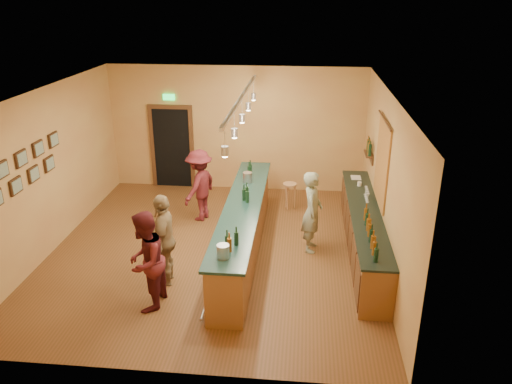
# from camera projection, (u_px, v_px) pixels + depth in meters

# --- Properties ---
(floor) EXTENTS (7.00, 7.00, 0.00)m
(floor) POSITION_uv_depth(u_px,v_px,m) (214.00, 250.00, 10.11)
(floor) COLOR brown
(floor) RESTS_ON ground
(ceiling) EXTENTS (6.50, 7.00, 0.02)m
(ceiling) POSITION_uv_depth(u_px,v_px,m) (209.00, 93.00, 8.91)
(ceiling) COLOR silver
(ceiling) RESTS_ON wall_back
(wall_back) EXTENTS (6.50, 0.02, 3.20)m
(wall_back) POSITION_uv_depth(u_px,v_px,m) (236.00, 129.00, 12.74)
(wall_back) COLOR #B67444
(wall_back) RESTS_ON floor
(wall_front) EXTENTS (6.50, 0.02, 3.20)m
(wall_front) POSITION_uv_depth(u_px,v_px,m) (161.00, 272.00, 6.29)
(wall_front) COLOR #B67444
(wall_front) RESTS_ON floor
(wall_left) EXTENTS (0.02, 7.00, 3.20)m
(wall_left) POSITION_uv_depth(u_px,v_px,m) (49.00, 171.00, 9.81)
(wall_left) COLOR #B67444
(wall_left) RESTS_ON floor
(wall_right) EXTENTS (0.02, 7.00, 3.20)m
(wall_right) POSITION_uv_depth(u_px,v_px,m) (385.00, 182.00, 9.22)
(wall_right) COLOR #B67444
(wall_right) RESTS_ON floor
(doorway) EXTENTS (1.15, 0.09, 2.48)m
(doorway) POSITION_uv_depth(u_px,v_px,m) (172.00, 145.00, 13.05)
(doorway) COLOR black
(doorway) RESTS_ON wall_back
(tapestry) EXTENTS (0.03, 1.40, 1.60)m
(tapestry) POSITION_uv_depth(u_px,v_px,m) (382.00, 163.00, 9.49)
(tapestry) COLOR #A73B21
(tapestry) RESTS_ON wall_right
(bottle_shelf) EXTENTS (0.17, 0.55, 0.54)m
(bottle_shelf) POSITION_uv_depth(u_px,v_px,m) (369.00, 149.00, 10.95)
(bottle_shelf) COLOR #4A3016
(bottle_shelf) RESTS_ON wall_right
(picture_grid) EXTENTS (0.06, 2.20, 0.70)m
(picture_grid) POSITION_uv_depth(u_px,v_px,m) (28.00, 167.00, 8.98)
(picture_grid) COLOR #382111
(picture_grid) RESTS_ON wall_left
(back_counter) EXTENTS (0.60, 4.55, 1.27)m
(back_counter) POSITION_uv_depth(u_px,v_px,m) (364.00, 231.00, 9.83)
(back_counter) COLOR brown
(back_counter) RESTS_ON floor
(tasting_bar) EXTENTS (0.73, 5.10, 1.38)m
(tasting_bar) POSITION_uv_depth(u_px,v_px,m) (243.00, 225.00, 9.83)
(tasting_bar) COLOR brown
(tasting_bar) RESTS_ON floor
(pendant_track) EXTENTS (0.11, 4.60, 0.50)m
(pendant_track) POSITION_uv_depth(u_px,v_px,m) (242.00, 105.00, 8.94)
(pendant_track) COLOR silver
(pendant_track) RESTS_ON ceiling
(bartender) EXTENTS (0.44, 0.64, 1.67)m
(bartender) POSITION_uv_depth(u_px,v_px,m) (312.00, 212.00, 9.86)
(bartender) COLOR gray
(bartender) RESTS_ON floor
(customer_a) EXTENTS (0.71, 0.87, 1.70)m
(customer_a) POSITION_uv_depth(u_px,v_px,m) (145.00, 261.00, 8.02)
(customer_a) COLOR #59191E
(customer_a) RESTS_ON floor
(customer_b) EXTENTS (0.50, 1.02, 1.69)m
(customer_b) POSITION_uv_depth(u_px,v_px,m) (164.00, 239.00, 8.74)
(customer_b) COLOR #997A51
(customer_b) RESTS_ON floor
(customer_c) EXTENTS (0.94, 1.21, 1.65)m
(customer_c) POSITION_uv_depth(u_px,v_px,m) (200.00, 185.00, 11.22)
(customer_c) COLOR #59191E
(customer_c) RESTS_ON floor
(bar_stool) EXTENTS (0.32, 0.32, 0.66)m
(bar_stool) POSITION_uv_depth(u_px,v_px,m) (290.00, 189.00, 11.82)
(bar_stool) COLOR #A26949
(bar_stool) RESTS_ON floor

